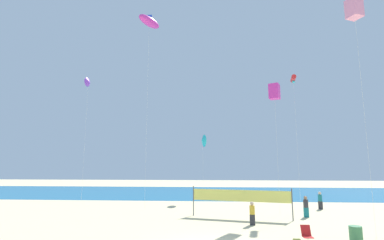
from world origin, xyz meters
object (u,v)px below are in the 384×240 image
object	(u,v)px
trash_barrel	(356,234)
kite_cyan_delta	(203,141)
beachgoer_mustard_shirt	(252,212)
kite_magenta_inflatable	(149,22)
kite_red_tube	(293,79)
folding_beach_chair	(307,234)
kite_violet_delta	(88,82)
kite_magenta_box	(274,92)
volleyball_net	(240,197)
beachgoer_teal_shirt	(320,200)
kite_pink_box	(354,9)
beachgoer_charcoal_shirt	(306,206)

from	to	relation	value
trash_barrel	kite_cyan_delta	xyz separation A→B (m)	(-8.79, 17.32, 6.60)
beachgoer_mustard_shirt	kite_magenta_inflatable	distance (m)	21.60
beachgoer_mustard_shirt	kite_red_tube	bearing A→B (deg)	-154.03
folding_beach_chair	kite_violet_delta	size ratio (longest dim) A/B	0.06
kite_cyan_delta	kite_magenta_box	world-z (taller)	kite_magenta_box
folding_beach_chair	volleyball_net	size ratio (longest dim) A/B	0.11
kite_cyan_delta	kite_magenta_inflatable	xyz separation A→B (m)	(-5.46, -6.57, 12.19)
beachgoer_teal_shirt	folding_beach_chair	size ratio (longest dim) A/B	1.83
beachgoer_mustard_shirt	kite_red_tube	size ratio (longest dim) A/B	0.12
kite_cyan_delta	kite_red_tube	size ratio (longest dim) A/B	0.60
kite_pink_box	kite_magenta_inflatable	xyz separation A→B (m)	(-16.06, 9.38, 4.70)
kite_violet_delta	kite_magenta_inflatable	xyz separation A→B (m)	(7.21, -2.02, 5.94)
kite_magenta_inflatable	beachgoer_teal_shirt	bearing A→B (deg)	2.88
kite_violet_delta	kite_pink_box	bearing A→B (deg)	-26.10
beachgoer_teal_shirt	beachgoer_mustard_shirt	size ratio (longest dim) A/B	1.01
beachgoer_mustard_shirt	trash_barrel	bearing A→B (deg)	114.61
beachgoer_teal_shirt	kite_red_tube	size ratio (longest dim) A/B	0.13
kite_pink_box	kite_magenta_box	world-z (taller)	kite_pink_box
volleyball_net	kite_pink_box	world-z (taller)	kite_pink_box
kite_magenta_inflatable	kite_magenta_box	xyz separation A→B (m)	(12.26, -2.09, -8.43)
volleyball_net	kite_magenta_inflatable	xyz separation A→B (m)	(-8.73, 4.01, 17.59)
folding_beach_chair	kite_cyan_delta	size ratio (longest dim) A/B	0.11
beachgoer_charcoal_shirt	kite_violet_delta	world-z (taller)	kite_violet_delta
trash_barrel	volleyball_net	distance (m)	8.80
beachgoer_mustard_shirt	folding_beach_chair	bearing A→B (deg)	93.53
kite_cyan_delta	kite_pink_box	xyz separation A→B (m)	(10.60, -15.95, 7.48)
beachgoer_mustard_shirt	folding_beach_chair	distance (m)	4.85
folding_beach_chair	kite_magenta_box	bearing A→B (deg)	54.92
beachgoer_teal_shirt	volleyball_net	bearing A→B (deg)	73.14
kite_magenta_box	trash_barrel	bearing A→B (deg)	-77.06
beachgoer_charcoal_shirt	volleyball_net	size ratio (longest dim) A/B	0.22
kite_pink_box	kite_red_tube	xyz separation A→B (m)	(-1.31, 9.67, -1.85)
volleyball_net	kite_pink_box	bearing A→B (deg)	-36.20
kite_magenta_inflatable	kite_magenta_box	size ratio (longest dim) A/B	1.74
folding_beach_chair	kite_pink_box	bearing A→B (deg)	-13.04
trash_barrel	kite_pink_box	xyz separation A→B (m)	(1.81, 1.37, 14.08)
beachgoer_charcoal_shirt	trash_barrel	world-z (taller)	beachgoer_charcoal_shirt
beachgoer_teal_shirt	beachgoer_mustard_shirt	world-z (taller)	beachgoer_teal_shirt
kite_red_tube	kite_magenta_box	distance (m)	3.92
kite_pink_box	kite_magenta_box	size ratio (longest dim) A/B	1.32
folding_beach_chair	kite_red_tube	world-z (taller)	kite_red_tube
kite_red_tube	folding_beach_chair	bearing A→B (deg)	-105.79
trash_barrel	kite_pink_box	world-z (taller)	kite_pink_box
beachgoer_charcoal_shirt	kite_pink_box	world-z (taller)	kite_pink_box
beachgoer_charcoal_shirt	beachgoer_teal_shirt	bearing A→B (deg)	-6.40
kite_violet_delta	kite_magenta_box	xyz separation A→B (m)	(19.47, -4.11, -2.49)
kite_cyan_delta	beachgoer_charcoal_shirt	bearing A→B (deg)	-49.05
kite_magenta_box	kite_red_tube	bearing A→B (deg)	43.70
kite_cyan_delta	kite_violet_delta	world-z (taller)	kite_violet_delta
volleyball_net	kite_magenta_box	size ratio (longest dim) A/B	0.67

